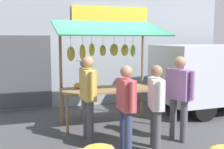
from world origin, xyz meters
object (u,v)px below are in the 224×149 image
Objects in this scene: shopper_in_grey_tee at (126,103)px; shopper_with_shopping_bag at (179,92)px; market_stall at (107,60)px; vendor_with_sunhat at (84,84)px; shopper_with_ponytail at (156,102)px; shopper_in_striped_shirt at (88,92)px.

shopper_with_shopping_bag is at bearing -77.18° from shopper_in_grey_tee.
vendor_with_sunhat is (0.41, -0.69, -0.67)m from market_stall.
shopper_in_grey_tee is (-0.24, 2.45, 0.02)m from vendor_with_sunhat.
market_stall reaches higher than shopper_with_ponytail.
shopper_in_grey_tee is at bearing 19.50° from vendor_with_sunhat.
shopper_in_striped_shirt is at bearing 34.82° from shopper_in_grey_tee.
market_stall reaches higher than shopper_in_striped_shirt.
shopper_with_shopping_bag is at bearing -108.57° from shopper_in_striped_shirt.
shopper_in_striped_shirt is (1.08, -0.83, 0.09)m from shopper_with_ponytail.
shopper_with_shopping_bag reaches higher than vendor_with_sunhat.
market_stall is 1.57× the size of shopper_in_grey_tee.
shopper_in_striped_shirt reaches higher than shopper_with_shopping_bag.
vendor_with_sunhat is at bearing 6.65° from shopper_in_grey_tee.
shopper_with_ponytail is (-0.39, 1.82, -0.66)m from market_stall.
shopper_with_ponytail reaches higher than vendor_with_sunhat.
vendor_with_sunhat is 2.47m from shopper_in_grey_tee.
shopper_with_shopping_bag is at bearing -50.14° from shopper_with_ponytail.
shopper_with_shopping_bag is (-1.74, 0.51, -0.00)m from shopper_in_striped_shirt.
market_stall is 1.92m from shopper_with_shopping_bag.
shopper_in_striped_shirt is (0.68, 0.99, -0.56)m from market_stall.
shopper_with_shopping_bag is at bearing 125.23° from market_stall.
market_stall is at bearing -36.81° from shopper_in_striped_shirt.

